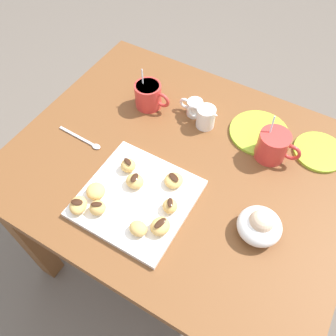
% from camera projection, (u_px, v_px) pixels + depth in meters
% --- Properties ---
extents(ground_plane, '(8.00, 8.00, 0.00)m').
position_uv_depth(ground_plane, '(177.00, 252.00, 1.62)').
color(ground_plane, '#665B51').
extents(dining_table, '(1.02, 0.82, 0.71)m').
position_uv_depth(dining_table, '(181.00, 184.00, 1.14)').
color(dining_table, brown).
rests_on(dining_table, ground_plane).
extents(pastry_plate_square, '(0.29, 0.29, 0.02)m').
position_uv_depth(pastry_plate_square, '(137.00, 198.00, 0.96)').
color(pastry_plate_square, white).
rests_on(pastry_plate_square, dining_table).
extents(coffee_mug_red_left, '(0.13, 0.09, 0.13)m').
position_uv_depth(coffee_mug_red_left, '(149.00, 95.00, 1.14)').
color(coffee_mug_red_left, red).
rests_on(coffee_mug_red_left, dining_table).
extents(coffee_mug_red_right, '(0.13, 0.09, 0.14)m').
position_uv_depth(coffee_mug_red_right, '(273.00, 145.00, 1.01)').
color(coffee_mug_red_right, red).
rests_on(coffee_mug_red_right, dining_table).
extents(cream_pitcher_white, '(0.10, 0.06, 0.07)m').
position_uv_depth(cream_pitcher_white, '(205.00, 116.00, 1.10)').
color(cream_pitcher_white, white).
rests_on(cream_pitcher_white, dining_table).
extents(ice_cream_bowl, '(0.12, 0.12, 0.09)m').
position_uv_depth(ice_cream_bowl, '(260.00, 225.00, 0.88)').
color(ice_cream_bowl, white).
rests_on(ice_cream_bowl, dining_table).
extents(chocolate_sauce_pitcher, '(0.09, 0.05, 0.06)m').
position_uv_depth(chocolate_sauce_pitcher, '(194.00, 107.00, 1.13)').
color(chocolate_sauce_pitcher, white).
rests_on(chocolate_sauce_pitcher, dining_table).
extents(saucer_lime_left, '(0.16, 0.16, 0.01)m').
position_uv_depth(saucer_lime_left, '(319.00, 152.00, 1.06)').
color(saucer_lime_left, '#9EC633').
rests_on(saucer_lime_left, dining_table).
extents(saucer_lime_right, '(0.19, 0.19, 0.01)m').
position_uv_depth(saucer_lime_right, '(259.00, 133.00, 1.10)').
color(saucer_lime_right, '#9EC633').
rests_on(saucer_lime_right, dining_table).
extents(loose_spoon_near_saucer, '(0.16, 0.02, 0.01)m').
position_uv_depth(loose_spoon_near_saucer, '(84.00, 140.00, 1.09)').
color(loose_spoon_near_saucer, silver).
rests_on(loose_spoon_near_saucer, dining_table).
extents(beignet_0, '(0.07, 0.07, 0.03)m').
position_uv_depth(beignet_0, '(78.00, 205.00, 0.92)').
color(beignet_0, '#E5B260').
rests_on(beignet_0, pastry_plate_square).
extents(chocolate_drizzle_0, '(0.04, 0.03, 0.00)m').
position_uv_depth(chocolate_drizzle_0, '(77.00, 202.00, 0.90)').
color(chocolate_drizzle_0, '#381E11').
rests_on(chocolate_drizzle_0, beignet_0).
extents(beignet_1, '(0.06, 0.06, 0.04)m').
position_uv_depth(beignet_1, '(98.00, 208.00, 0.91)').
color(beignet_1, '#E5B260').
rests_on(beignet_1, pastry_plate_square).
extents(chocolate_drizzle_1, '(0.03, 0.03, 0.00)m').
position_uv_depth(chocolate_drizzle_1, '(96.00, 204.00, 0.90)').
color(chocolate_drizzle_1, '#381E11').
rests_on(chocolate_drizzle_1, beignet_1).
extents(beignet_2, '(0.05, 0.04, 0.03)m').
position_uv_depth(beignet_2, '(138.00, 228.00, 0.88)').
color(beignet_2, '#E5B260').
rests_on(beignet_2, pastry_plate_square).
extents(beignet_3, '(0.07, 0.07, 0.03)m').
position_uv_depth(beignet_3, '(96.00, 191.00, 0.94)').
color(beignet_3, '#E5B260').
rests_on(beignet_3, pastry_plate_square).
extents(beignet_4, '(0.06, 0.06, 0.03)m').
position_uv_depth(beignet_4, '(160.00, 226.00, 0.88)').
color(beignet_4, '#E5B260').
rests_on(beignet_4, pastry_plate_square).
extents(chocolate_drizzle_4, '(0.03, 0.04, 0.00)m').
position_uv_depth(chocolate_drizzle_4, '(160.00, 223.00, 0.87)').
color(chocolate_drizzle_4, '#381E11').
rests_on(chocolate_drizzle_4, beignet_4).
extents(beignet_5, '(0.05, 0.05, 0.03)m').
position_uv_depth(beignet_5, '(170.00, 206.00, 0.92)').
color(beignet_5, '#E5B260').
rests_on(beignet_5, pastry_plate_square).
extents(chocolate_drizzle_5, '(0.03, 0.03, 0.00)m').
position_uv_depth(chocolate_drizzle_5, '(170.00, 203.00, 0.90)').
color(chocolate_drizzle_5, '#381E11').
rests_on(chocolate_drizzle_5, beignet_5).
extents(beignet_6, '(0.05, 0.05, 0.04)m').
position_uv_depth(beignet_6, '(128.00, 165.00, 0.99)').
color(beignet_6, '#E5B260').
rests_on(beignet_6, pastry_plate_square).
extents(chocolate_drizzle_6, '(0.03, 0.03, 0.00)m').
position_uv_depth(chocolate_drizzle_6, '(128.00, 161.00, 0.98)').
color(chocolate_drizzle_6, '#381E11').
rests_on(chocolate_drizzle_6, beignet_6).
extents(beignet_7, '(0.07, 0.07, 0.03)m').
position_uv_depth(beignet_7, '(174.00, 180.00, 0.97)').
color(beignet_7, '#E5B260').
rests_on(beignet_7, pastry_plate_square).
extents(chocolate_drizzle_7, '(0.04, 0.03, 0.00)m').
position_uv_depth(chocolate_drizzle_7, '(174.00, 177.00, 0.95)').
color(chocolate_drizzle_7, '#381E11').
rests_on(chocolate_drizzle_7, beignet_7).
extents(beignet_8, '(0.05, 0.05, 0.03)m').
position_uv_depth(beignet_8, '(135.00, 181.00, 0.96)').
color(beignet_8, '#E5B260').
rests_on(beignet_8, pastry_plate_square).
extents(chocolate_drizzle_8, '(0.02, 0.03, 0.00)m').
position_uv_depth(chocolate_drizzle_8, '(134.00, 178.00, 0.95)').
color(chocolate_drizzle_8, '#381E11').
rests_on(chocolate_drizzle_8, beignet_8).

